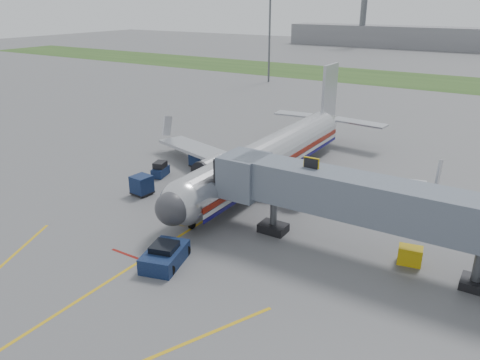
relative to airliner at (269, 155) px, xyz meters
The scene contains 16 objects.
ground 15.48m from the airliner, 90.01° to the right, with size 400.00×400.00×0.00m, color #565659.
grass_strip 74.80m from the airliner, 90.00° to the left, with size 300.00×25.00×0.01m, color #2D4C1E.
apron_markings 22.80m from the airliner, 90.01° to the right, with size 21.52×50.00×0.01m.
airliner is the anchor object (origin of this frame).
jet_bridge 16.54m from the airliner, 38.56° to the right, with size 25.30×4.00×6.90m.
light_mast_left 62.96m from the airliner, 118.72° to the left, with size 2.00×0.44×20.40m.
distant_terminal 155.08m from the airliner, 93.70° to the left, with size 120.00×14.00×8.00m, color slate.
control_tower 155.70m from the airliner, 104.96° to the left, with size 4.00×4.00×30.00m.
pushback_tug 18.94m from the airliner, 84.51° to the right, with size 3.30×4.34×1.61m.
baggage_tug 11.76m from the airliner, 153.02° to the right, with size 1.76×2.52×1.60m.
baggage_cart_a 7.72m from the airliner, 123.90° to the right, with size 2.07×2.07×1.80m.
baggage_cart_b 8.99m from the airliner, behind, with size 1.64×1.64×1.76m.
baggage_cart_c 13.28m from the airliner, 130.17° to the right, with size 1.92×1.92×1.90m.
belt_loader 4.78m from the airliner, 133.64° to the right, with size 1.43×4.08×1.97m.
ground_power_cart 19.19m from the airliner, 29.61° to the right, with size 1.81×1.37×1.31m.
ramp_worker 8.49m from the airliner, behind, with size 0.55×0.36×1.51m, color #BFD318.
Camera 1 is at (21.72, -25.31, 17.71)m, focal length 35.00 mm.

